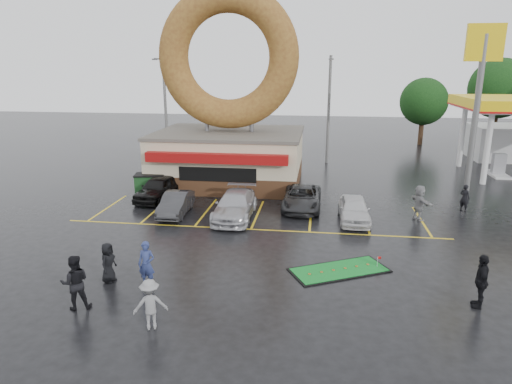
# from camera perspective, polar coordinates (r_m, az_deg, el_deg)

# --- Properties ---
(ground) EXTENTS (120.00, 120.00, 0.00)m
(ground) POSITION_cam_1_polar(r_m,az_deg,el_deg) (20.48, -2.07, -7.93)
(ground) COLOR black
(ground) RESTS_ON ground
(donut_shop) EXTENTS (10.20, 8.70, 13.50)m
(donut_shop) POSITION_cam_1_polar(r_m,az_deg,el_deg) (32.31, -3.40, 8.93)
(donut_shop) COLOR #472B19
(donut_shop) RESTS_ON ground
(shell_sign) EXTENTS (2.20, 0.36, 10.60)m
(shell_sign) POSITION_cam_1_polar(r_m,az_deg,el_deg) (32.00, 26.25, 12.58)
(shell_sign) COLOR slate
(shell_sign) RESTS_ON ground
(streetlight_left) EXTENTS (0.40, 2.21, 9.00)m
(streetlight_left) POSITION_cam_1_polar(r_m,az_deg,el_deg) (40.80, -11.30, 10.47)
(streetlight_left) COLOR slate
(streetlight_left) RESTS_ON ground
(streetlight_mid) EXTENTS (0.40, 2.21, 9.00)m
(streetlight_mid) POSITION_cam_1_polar(r_m,az_deg,el_deg) (39.56, 9.09, 10.43)
(streetlight_mid) COLOR slate
(streetlight_mid) RESTS_ON ground
(streetlight_right) EXTENTS (0.40, 2.21, 9.00)m
(streetlight_right) POSITION_cam_1_polar(r_m,az_deg,el_deg) (42.48, 25.69, 9.45)
(streetlight_right) COLOR slate
(streetlight_right) RESTS_ON ground
(tree_far_c) EXTENTS (6.30, 6.30, 9.00)m
(tree_far_c) POSITION_cam_1_polar(r_m,az_deg,el_deg) (55.76, 28.15, 11.34)
(tree_far_c) COLOR #332114
(tree_far_c) RESTS_ON ground
(tree_far_d) EXTENTS (4.90, 4.90, 7.00)m
(tree_far_d) POSITION_cam_1_polar(r_m,az_deg,el_deg) (51.73, 20.24, 10.55)
(tree_far_d) COLOR #332114
(tree_far_d) RESTS_ON ground
(car_black) EXTENTS (2.27, 4.49, 1.47)m
(car_black) POSITION_cam_1_polar(r_m,az_deg,el_deg) (29.24, -12.10, 0.47)
(car_black) COLOR black
(car_black) RESTS_ON ground
(car_dgrey) EXTENTS (1.48, 3.86, 1.25)m
(car_dgrey) POSITION_cam_1_polar(r_m,az_deg,el_deg) (26.14, -10.00, -1.45)
(car_dgrey) COLOR #2E2E30
(car_dgrey) RESTS_ON ground
(car_silver) EXTENTS (2.01, 4.94, 1.43)m
(car_silver) POSITION_cam_1_polar(r_m,az_deg,el_deg) (25.16, -2.63, -1.68)
(car_silver) COLOR #ADACB1
(car_silver) RESTS_ON ground
(car_grey) EXTENTS (2.24, 4.73, 1.30)m
(car_grey) POSITION_cam_1_polar(r_m,az_deg,el_deg) (26.94, 5.74, -0.72)
(car_grey) COLOR #28292B
(car_grey) RESTS_ON ground
(car_white) EXTENTS (1.66, 3.99, 1.35)m
(car_white) POSITION_cam_1_polar(r_m,az_deg,el_deg) (25.16, 12.15, -2.12)
(car_white) COLOR silver
(car_white) RESTS_ON ground
(person_blue) EXTENTS (0.67, 0.46, 1.80)m
(person_blue) POSITION_cam_1_polar(r_m,az_deg,el_deg) (17.93, -13.53, -8.77)
(person_blue) COLOR navy
(person_blue) RESTS_ON ground
(person_blackjkt) EXTENTS (1.18, 1.07, 1.96)m
(person_blackjkt) POSITION_cam_1_polar(r_m,az_deg,el_deg) (17.06, -21.68, -10.47)
(person_blackjkt) COLOR black
(person_blackjkt) RESTS_ON ground
(person_hoodie) EXTENTS (1.24, 0.99, 1.68)m
(person_hoodie) POSITION_cam_1_polar(r_m,az_deg,el_deg) (15.24, -13.08, -13.53)
(person_hoodie) COLOR gray
(person_hoodie) RESTS_ON ground
(person_bystander) EXTENTS (0.60, 0.84, 1.59)m
(person_bystander) POSITION_cam_1_polar(r_m,az_deg,el_deg) (18.73, -18.00, -8.38)
(person_bystander) COLOR black
(person_bystander) RESTS_ON ground
(person_cameraman) EXTENTS (0.70, 1.22, 1.95)m
(person_cameraman) POSITION_cam_1_polar(r_m,az_deg,el_deg) (17.80, 26.32, -9.94)
(person_cameraman) COLOR black
(person_cameraman) RESTS_ON ground
(person_walker_near) EXTENTS (1.22, 1.87, 1.93)m
(person_walker_near) POSITION_cam_1_polar(r_m,az_deg,el_deg) (26.32, 19.74, -1.26)
(person_walker_near) COLOR gray
(person_walker_near) RESTS_ON ground
(person_walker_far) EXTENTS (0.69, 0.68, 1.60)m
(person_walker_far) POSITION_cam_1_polar(r_m,az_deg,el_deg) (28.86, 24.63, -0.68)
(person_walker_far) COLOR black
(person_walker_far) RESTS_ON ground
(dumpster) EXTENTS (1.99, 1.51, 1.30)m
(dumpster) POSITION_cam_1_polar(r_m,az_deg,el_deg) (30.51, -13.08, 0.87)
(dumpster) COLOR #1B4820
(dumpster) RESTS_ON ground
(putting_green) EXTENTS (4.34, 3.39, 0.50)m
(putting_green) POSITION_cam_1_polar(r_m,az_deg,el_deg) (19.32, 10.37, -9.58)
(putting_green) COLOR black
(putting_green) RESTS_ON ground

